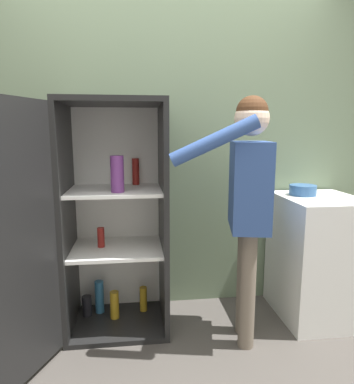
# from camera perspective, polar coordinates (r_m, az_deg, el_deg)

# --- Properties ---
(ground_plane) EXTENTS (12.00, 12.00, 0.00)m
(ground_plane) POSITION_cam_1_polar(r_m,az_deg,el_deg) (2.23, 1.11, -29.02)
(ground_plane) COLOR #4C4742
(wall_back) EXTENTS (7.00, 0.06, 2.55)m
(wall_back) POSITION_cam_1_polar(r_m,az_deg,el_deg) (2.71, -1.74, 7.26)
(wall_back) COLOR gray
(wall_back) RESTS_ON ground_plane
(refrigerator) EXTENTS (1.03, 1.20, 1.62)m
(refrigerator) POSITION_cam_1_polar(r_m,az_deg,el_deg) (2.36, -13.35, -5.10)
(refrigerator) COLOR black
(refrigerator) RESTS_ON ground_plane
(person) EXTENTS (0.69, 0.54, 1.62)m
(person) POSITION_cam_1_polar(r_m,az_deg,el_deg) (2.23, 11.73, 0.29)
(person) COLOR #726656
(person) RESTS_ON ground_plane
(counter) EXTENTS (0.56, 0.64, 0.93)m
(counter) POSITION_cam_1_polar(r_m,az_deg,el_deg) (2.85, 22.25, -10.02)
(counter) COLOR white
(counter) RESTS_ON ground_plane
(bowl) EXTENTS (0.20, 0.20, 0.08)m
(bowl) POSITION_cam_1_polar(r_m,az_deg,el_deg) (2.76, 20.23, 0.30)
(bowl) COLOR #335B8E
(bowl) RESTS_ON counter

